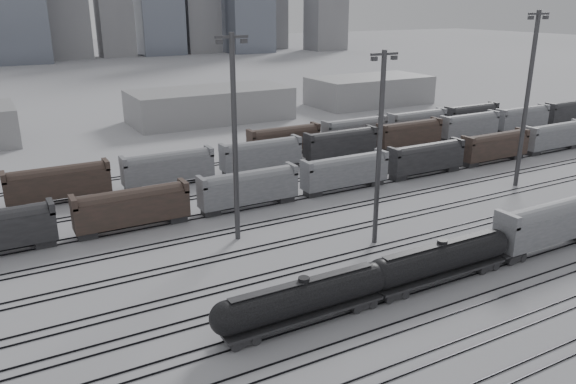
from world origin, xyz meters
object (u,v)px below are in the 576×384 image
hopper_car_a (551,221)px  light_mast_c (379,145)px  tank_car_b (441,259)px  tank_car_a (304,298)px

hopper_car_a → light_mast_c: size_ratio=0.70×
tank_car_b → light_mast_c: bearing=88.0°
tank_car_b → hopper_car_a: size_ratio=1.15×
tank_car_b → light_mast_c: size_ratio=0.81×
tank_car_a → light_mast_c: 23.33m
tank_car_a → tank_car_b: tank_car_b is taller
tank_car_b → hopper_car_a: hopper_car_a is taller
hopper_car_a → tank_car_a: bearing=180.0°
tank_car_a → tank_car_b: (17.03, 0.00, 0.06)m
tank_car_a → hopper_car_a: (34.71, 0.00, 0.99)m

